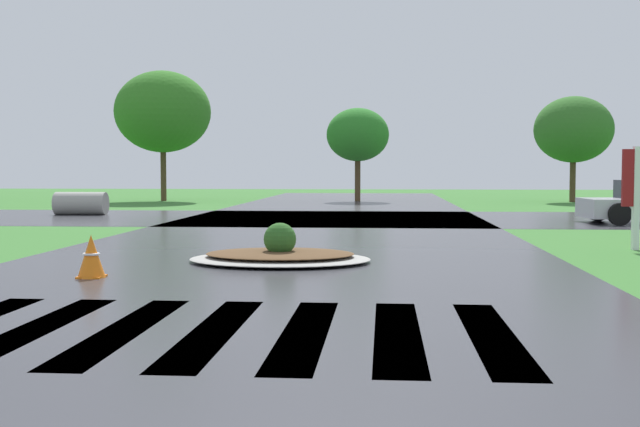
# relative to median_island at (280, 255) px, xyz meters

# --- Properties ---
(asphalt_roadway) EXTENTS (9.59, 80.00, 0.01)m
(asphalt_roadway) POSITION_rel_median_island_xyz_m (0.10, -1.02, -0.12)
(asphalt_roadway) COLOR #35353A
(asphalt_roadway) RESTS_ON ground
(asphalt_cross_road) EXTENTS (90.00, 8.63, 0.01)m
(asphalt_cross_road) POSITION_rel_median_island_xyz_m (0.10, 12.29, -0.12)
(asphalt_cross_road) COLOR #35353A
(asphalt_cross_road) RESTS_ON ground
(crosswalk_stripes) EXTENTS (5.85, 3.46, 0.01)m
(crosswalk_stripes) POSITION_rel_median_island_xyz_m (0.10, -5.80, -0.12)
(crosswalk_stripes) COLOR white
(crosswalk_stripes) RESTS_ON ground
(median_island) EXTENTS (3.10, 2.37, 0.68)m
(median_island) POSITION_rel_median_island_xyz_m (0.00, 0.00, 0.00)
(median_island) COLOR #9E9B93
(median_island) RESTS_ON ground
(drainage_pipe_stack) EXTENTS (1.78, 0.84, 0.79)m
(drainage_pipe_stack) POSITION_rel_median_island_xyz_m (-8.73, 13.47, 0.27)
(drainage_pipe_stack) COLOR #9E9B93
(drainage_pipe_stack) RESTS_ON ground
(traffic_cone) EXTENTS (0.41, 0.41, 0.64)m
(traffic_cone) POSITION_rel_median_island_xyz_m (-2.51, -2.14, 0.18)
(traffic_cone) COLOR orange
(traffic_cone) RESTS_ON ground
(background_treeline) EXTENTS (45.29, 4.75, 6.45)m
(background_treeline) POSITION_rel_median_island_xyz_m (-1.08, 25.85, 3.79)
(background_treeline) COLOR #4C3823
(background_treeline) RESTS_ON ground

